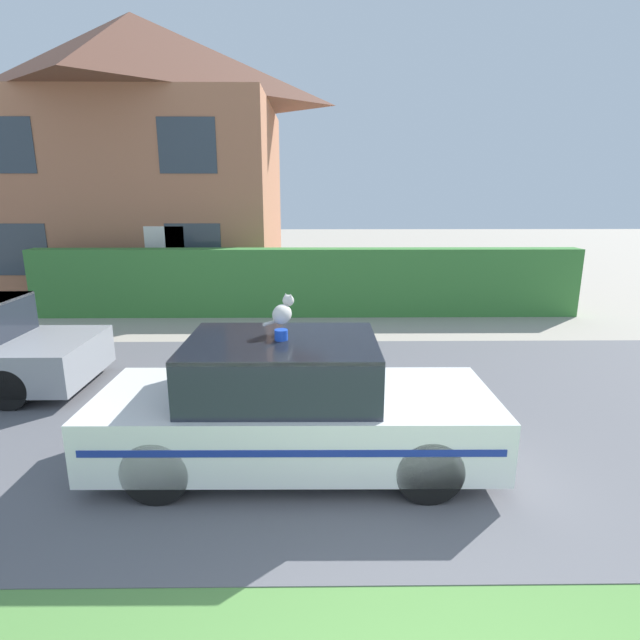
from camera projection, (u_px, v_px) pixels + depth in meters
The scene contains 5 objects.
road_strip at pixel (369, 409), 6.92m from camera, with size 28.00×6.45×0.01m, color #5B5B60.
garden_hedge at pixel (306, 282), 12.04m from camera, with size 13.10×0.52×1.63m, color #3D7F38.
police_car at pixel (292, 407), 5.35m from camera, with size 4.21×1.61×1.53m.
cat at pixel (283, 312), 5.34m from camera, with size 0.35×0.30×0.32m.
house_left at pixel (141, 155), 15.12m from camera, with size 8.35×6.81×7.91m.
Camera 1 is at (-0.76, -1.77, 2.91)m, focal length 28.00 mm.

